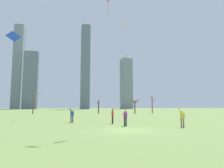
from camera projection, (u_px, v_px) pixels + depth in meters
ground_plane at (128, 130)px, 16.88m from camera, size 400.00×400.00×0.00m
kite_flyer_midfield_left_blue at (60, 99)px, 23.59m from camera, size 7.15×4.15×9.79m
kite_flyer_foreground_right_red at (112, 105)px, 22.72m from camera, size 2.27×5.88×12.57m
kite_flyer_midfield_right_teal at (172, 94)px, 19.69m from camera, size 7.35×2.41×19.41m
bystander_far_off_by_trees at (125, 117)px, 20.42m from camera, size 0.34×0.46×1.62m
distant_kite_drifting_left_white at (73, 17)px, 41.90m from camera, size 1.19×4.37×23.85m
distant_kite_drifting_right_orange at (126, 38)px, 32.29m from camera, size 1.48×3.95×15.26m
bare_tree_rightmost at (34, 103)px, 52.55m from camera, size 1.93×2.08×5.68m
bare_tree_center at (152, 104)px, 59.60m from camera, size 2.26×1.47×4.97m
bare_tree_left_of_center at (135, 106)px, 56.09m from camera, size 2.47×2.95×4.02m
bare_tree_right_of_center at (99, 106)px, 56.07m from camera, size 1.25×2.39×3.67m
skyline_wide_slab at (126, 84)px, 159.23m from camera, size 8.33×8.41×43.72m
skyline_mid_tower_left at (31, 80)px, 145.13m from camera, size 9.78×7.00×41.72m
skyline_mid_tower_right at (85, 67)px, 145.79m from camera, size 6.16×8.21×61.18m
skyline_squat_block at (19, 67)px, 153.90m from camera, size 6.82×10.56×64.31m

